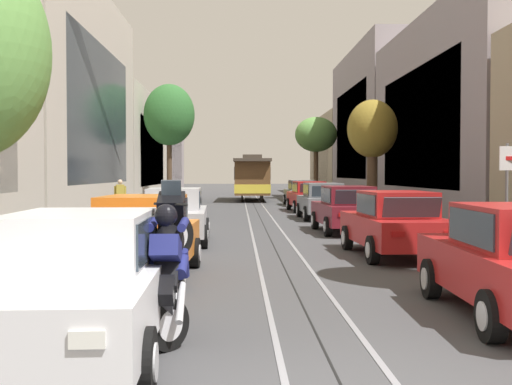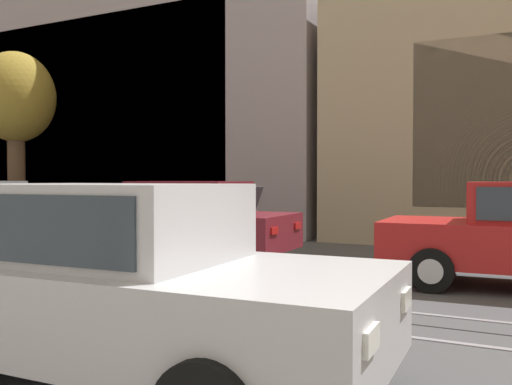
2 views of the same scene
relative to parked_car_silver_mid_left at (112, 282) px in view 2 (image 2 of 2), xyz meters
The scene contains 3 objects.
parked_car_silver_mid_left is the anchor object (origin of this frame).
parked_car_maroon_mid_right 6.30m from the parked_car_silver_mid_left, 28.77° to the left, with size 2.10×4.40×1.58m.
street_tree_kerb_right_second 13.69m from the parked_car_silver_mid_left, 53.14° to the left, with size 2.30×2.24×5.38m.
Camera 2 is at (-6.22, 9.96, 1.61)m, focal length 38.63 mm.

